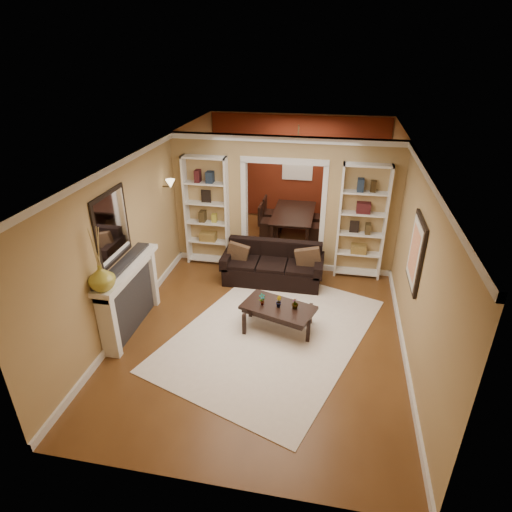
% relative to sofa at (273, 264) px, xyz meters
% --- Properties ---
extents(floor, '(8.00, 8.00, 0.00)m').
position_rel_sofa_xyz_m(floor, '(0.08, -0.45, -0.38)').
color(floor, brown).
rests_on(floor, ground).
extents(ceiling, '(8.00, 8.00, 0.00)m').
position_rel_sofa_xyz_m(ceiling, '(0.08, -0.45, 2.32)').
color(ceiling, white).
rests_on(ceiling, ground).
extents(wall_back, '(8.00, 0.00, 8.00)m').
position_rel_sofa_xyz_m(wall_back, '(0.08, 3.55, 0.97)').
color(wall_back, tan).
rests_on(wall_back, ground).
extents(wall_front, '(8.00, 0.00, 8.00)m').
position_rel_sofa_xyz_m(wall_front, '(0.08, -4.45, 0.97)').
color(wall_front, tan).
rests_on(wall_front, ground).
extents(wall_left, '(0.00, 8.00, 8.00)m').
position_rel_sofa_xyz_m(wall_left, '(-2.17, -0.45, 0.97)').
color(wall_left, tan).
rests_on(wall_left, ground).
extents(wall_right, '(0.00, 8.00, 8.00)m').
position_rel_sofa_xyz_m(wall_right, '(2.33, -0.45, 0.97)').
color(wall_right, tan).
rests_on(wall_right, ground).
extents(partition_wall, '(4.50, 0.15, 2.70)m').
position_rel_sofa_xyz_m(partition_wall, '(0.08, 0.75, 0.97)').
color(partition_wall, tan).
rests_on(partition_wall, floor).
extents(red_back_panel, '(4.44, 0.04, 2.64)m').
position_rel_sofa_xyz_m(red_back_panel, '(0.08, 3.52, 0.94)').
color(red_back_panel, maroon).
rests_on(red_back_panel, floor).
extents(dining_window, '(0.78, 0.03, 0.98)m').
position_rel_sofa_xyz_m(dining_window, '(0.08, 3.48, 1.17)').
color(dining_window, '#8CA5CC').
rests_on(dining_window, wall_back).
extents(area_rug, '(3.74, 4.38, 0.01)m').
position_rel_sofa_xyz_m(area_rug, '(0.25, -1.69, -0.38)').
color(area_rug, white).
rests_on(area_rug, floor).
extents(sofa, '(1.95, 0.84, 0.76)m').
position_rel_sofa_xyz_m(sofa, '(0.00, 0.00, 0.00)').
color(sofa, black).
rests_on(sofa, floor).
extents(pillow_left, '(0.42, 0.14, 0.42)m').
position_rel_sofa_xyz_m(pillow_left, '(-0.69, -0.02, 0.20)').
color(pillow_left, brown).
rests_on(pillow_left, sofa).
extents(pillow_right, '(0.47, 0.15, 0.47)m').
position_rel_sofa_xyz_m(pillow_right, '(0.69, -0.02, 0.23)').
color(pillow_right, brown).
rests_on(pillow_right, sofa).
extents(coffee_table, '(1.29, 0.94, 0.44)m').
position_rel_sofa_xyz_m(coffee_table, '(0.33, -1.54, -0.16)').
color(coffee_table, black).
rests_on(coffee_table, floor).
extents(plant_left, '(0.13, 0.12, 0.20)m').
position_rel_sofa_xyz_m(plant_left, '(0.06, -1.54, 0.16)').
color(plant_left, '#336626').
rests_on(plant_left, coffee_table).
extents(plant_center, '(0.11, 0.13, 0.19)m').
position_rel_sofa_xyz_m(plant_center, '(0.33, -1.54, 0.15)').
color(plant_center, '#336626').
rests_on(plant_center, coffee_table).
extents(plant_right, '(0.15, 0.15, 0.19)m').
position_rel_sofa_xyz_m(plant_right, '(0.60, -1.54, 0.15)').
color(plant_right, '#336626').
rests_on(plant_right, coffee_table).
extents(bookshelf_left, '(0.90, 0.30, 2.30)m').
position_rel_sofa_xyz_m(bookshelf_left, '(-1.47, 0.58, 0.77)').
color(bookshelf_left, white).
rests_on(bookshelf_left, floor).
extents(bookshelf_right, '(0.90, 0.30, 2.30)m').
position_rel_sofa_xyz_m(bookshelf_right, '(1.63, 0.58, 0.77)').
color(bookshelf_right, white).
rests_on(bookshelf_right, floor).
extents(fireplace, '(0.32, 1.70, 1.16)m').
position_rel_sofa_xyz_m(fireplace, '(-2.01, -1.95, 0.20)').
color(fireplace, white).
rests_on(fireplace, floor).
extents(vase, '(0.46, 0.46, 0.39)m').
position_rel_sofa_xyz_m(vase, '(-2.01, -2.65, 0.97)').
color(vase, '#A49E35').
rests_on(vase, fireplace).
extents(mirror, '(0.03, 0.95, 1.10)m').
position_rel_sofa_xyz_m(mirror, '(-2.15, -1.95, 1.42)').
color(mirror, silver).
rests_on(mirror, wall_left).
extents(wall_sconce, '(0.18, 0.18, 0.22)m').
position_rel_sofa_xyz_m(wall_sconce, '(-2.07, 0.10, 1.45)').
color(wall_sconce, '#FFE0A5').
rests_on(wall_sconce, wall_left).
extents(framed_art, '(0.04, 0.85, 1.05)m').
position_rel_sofa_xyz_m(framed_art, '(2.29, -1.45, 1.17)').
color(framed_art, black).
rests_on(framed_art, wall_right).
extents(dining_table, '(1.74, 0.97, 0.61)m').
position_rel_sofa_xyz_m(dining_table, '(0.18, 2.30, -0.08)').
color(dining_table, black).
rests_on(dining_table, floor).
extents(dining_chair_nw, '(0.58, 0.58, 0.88)m').
position_rel_sofa_xyz_m(dining_chair_nw, '(-0.37, 2.00, 0.06)').
color(dining_chair_nw, black).
rests_on(dining_chair_nw, floor).
extents(dining_chair_ne, '(0.53, 0.53, 0.81)m').
position_rel_sofa_xyz_m(dining_chair_ne, '(0.73, 2.00, 0.02)').
color(dining_chair_ne, black).
rests_on(dining_chair_ne, floor).
extents(dining_chair_sw, '(0.53, 0.53, 0.87)m').
position_rel_sofa_xyz_m(dining_chair_sw, '(-0.37, 2.60, 0.05)').
color(dining_chair_sw, black).
rests_on(dining_chair_sw, floor).
extents(dining_chair_se, '(0.49, 0.49, 0.81)m').
position_rel_sofa_xyz_m(dining_chair_se, '(0.73, 2.60, 0.02)').
color(dining_chair_se, black).
rests_on(dining_chair_se, floor).
extents(chandelier, '(0.50, 0.50, 0.30)m').
position_rel_sofa_xyz_m(chandelier, '(0.08, 2.25, 1.64)').
color(chandelier, '#362B18').
rests_on(chandelier, ceiling).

